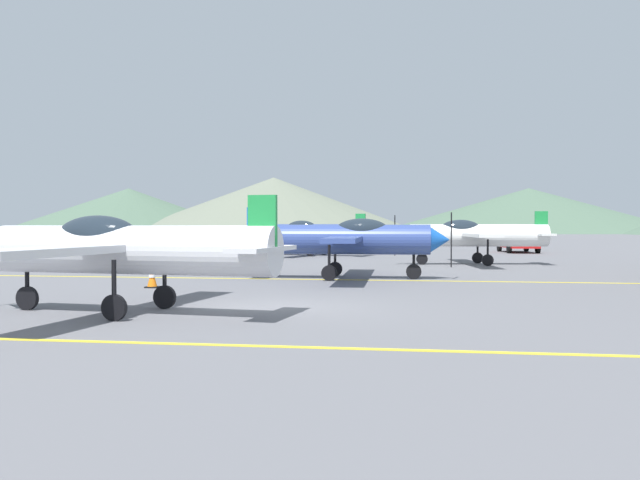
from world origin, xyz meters
TOP-DOWN VIEW (x-y plane):
  - ground_plane at (0.00, 0.00)m, footprint 400.00×400.00m
  - apron_line_near at (0.00, -4.56)m, footprint 80.00×0.16m
  - apron_line_far at (0.00, 8.27)m, footprint 80.00×0.16m
  - airplane_near at (-2.87, -1.19)m, footprint 7.16×8.22m
  - airplane_mid at (0.69, 8.83)m, footprint 7.10×8.19m
  - airplane_far at (5.51, 17.85)m, footprint 7.17×8.22m
  - airplane_back at (-3.39, 25.78)m, footprint 7.19×8.16m
  - car_sedan at (9.31, 32.22)m, footprint 2.41×4.48m
  - traffic_cone_front at (-4.54, 4.58)m, footprint 0.36×0.36m
  - hill_left at (-64.78, 138.31)m, footprint 56.48×56.48m
  - hill_centerleft at (-30.62, 138.44)m, footprint 65.56×65.56m
  - hill_centerright at (25.55, 146.04)m, footprint 66.84×66.84m

SIDE VIEW (x-z plane):
  - ground_plane at x=0.00m, z-range 0.00..0.00m
  - apron_line_near at x=0.00m, z-range 0.00..0.01m
  - apron_line_far at x=0.00m, z-range 0.00..0.01m
  - traffic_cone_front at x=-4.54m, z-range -0.01..0.58m
  - car_sedan at x=9.31m, z-range 0.03..1.65m
  - airplane_near at x=-2.87m, z-range 0.15..2.61m
  - airplane_mid at x=0.69m, z-range 0.15..2.61m
  - airplane_far at x=5.51m, z-range 0.15..2.61m
  - airplane_back at x=-3.39m, z-range 0.15..2.61m
  - hill_centerright at x=25.55m, z-range 0.00..9.71m
  - hill_left at x=-64.78m, z-range 0.00..9.97m
  - hill_centerleft at x=-30.62m, z-range 0.00..12.16m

